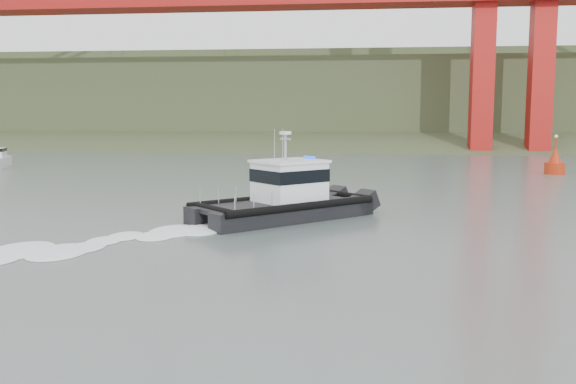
% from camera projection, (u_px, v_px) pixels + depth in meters
% --- Properties ---
extents(ground, '(400.00, 400.00, 0.00)m').
position_uv_depth(ground, '(313.00, 300.00, 20.21)').
color(ground, '#475450').
rests_on(ground, ground).
extents(headlands, '(500.00, 105.36, 27.12)m').
position_uv_depth(headlands, '(358.00, 107.00, 143.00)').
color(headlands, '#394B2B').
rests_on(headlands, ground).
extents(patrol_boat, '(10.01, 9.89, 5.01)m').
position_uv_depth(patrol_boat, '(285.00, 196.00, 35.42)').
color(patrol_boat, black).
rests_on(patrol_boat, ground).
extents(nav_buoy, '(1.91, 1.91, 3.97)m').
position_uv_depth(nav_buoy, '(555.00, 163.00, 61.25)').
color(nav_buoy, '#AC260B').
rests_on(nav_buoy, ground).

